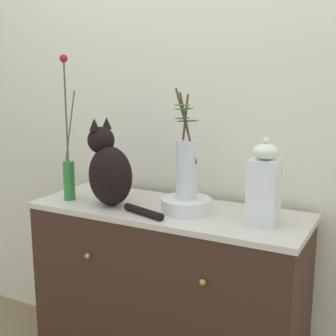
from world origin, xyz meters
name	(u,v)px	position (x,y,z in m)	size (l,w,h in m)	color
wall_back	(197,106)	(0.00, 0.30, 1.30)	(4.40, 0.08, 2.60)	silver
sideboard	(168,299)	(0.00, 0.00, 0.44)	(1.23, 0.47, 0.87)	#3B241B
cat_sitting	(109,170)	(-0.26, -0.08, 1.03)	(0.45, 0.23, 0.39)	black
vase_slim_green	(69,167)	(-0.47, -0.09, 1.03)	(0.08, 0.05, 0.66)	#2F7A32
bowl_porcelain	(186,205)	(0.09, -0.01, 0.90)	(0.22, 0.22, 0.06)	silver
vase_glass_clear	(187,166)	(0.09, -0.01, 1.07)	(0.13, 0.15, 0.47)	silver
jar_lidded_porcelain	(264,185)	(0.43, -0.02, 1.03)	(0.11, 0.11, 0.34)	white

